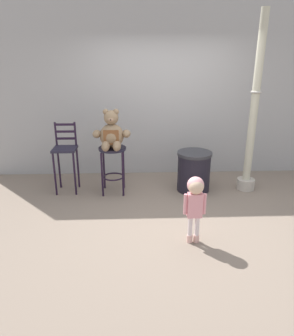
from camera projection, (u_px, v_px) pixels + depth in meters
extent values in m
plane|color=#7E6D5E|center=(169.00, 213.00, 4.53)|extent=(24.00, 24.00, 0.00)
cube|color=#9C9A9A|center=(161.00, 91.00, 5.72)|extent=(6.61, 0.30, 3.06)
cylinder|color=#201D2D|center=(112.00, 149.00, 4.99)|extent=(0.44, 0.44, 0.04)
cylinder|color=black|center=(102.00, 175.00, 4.96)|extent=(0.03, 0.03, 0.73)
cylinder|color=black|center=(123.00, 175.00, 4.97)|extent=(0.03, 0.03, 0.73)
cylinder|color=black|center=(104.00, 168.00, 5.27)|extent=(0.03, 0.03, 0.73)
cylinder|color=black|center=(124.00, 168.00, 5.28)|extent=(0.03, 0.03, 0.73)
torus|color=black|center=(113.00, 177.00, 5.15)|extent=(0.35, 0.35, 0.02)
sphere|color=#866C4F|center=(112.00, 136.00, 4.92)|extent=(0.38, 0.38, 0.38)
cube|color=brown|center=(111.00, 138.00, 4.77)|extent=(0.23, 0.03, 0.23)
sphere|color=#866C4F|center=(111.00, 118.00, 4.82)|extent=(0.23, 0.23, 0.23)
ellipsoid|color=#947359|center=(111.00, 120.00, 4.74)|extent=(0.09, 0.07, 0.07)
sphere|color=black|center=(111.00, 120.00, 4.71)|extent=(0.03, 0.03, 0.03)
sphere|color=#866C4F|center=(106.00, 112.00, 4.79)|extent=(0.09, 0.09, 0.09)
sphere|color=#866C4F|center=(116.00, 112.00, 4.79)|extent=(0.09, 0.09, 0.09)
ellipsoid|color=#866C4F|center=(97.00, 134.00, 4.87)|extent=(0.13, 0.21, 0.12)
ellipsoid|color=#866C4F|center=(126.00, 134.00, 4.89)|extent=(0.13, 0.21, 0.12)
ellipsoid|color=#866C4F|center=(106.00, 146.00, 4.78)|extent=(0.13, 0.32, 0.15)
ellipsoid|color=#866C4F|center=(117.00, 146.00, 4.79)|extent=(0.13, 0.32, 0.15)
cylinder|color=#E0A9A0|center=(190.00, 238.00, 3.82)|extent=(0.07, 0.07, 0.10)
cylinder|color=silver|center=(190.00, 226.00, 3.76)|extent=(0.05, 0.05, 0.25)
cylinder|color=#E0A9A0|center=(196.00, 238.00, 3.82)|extent=(0.07, 0.07, 0.10)
cylinder|color=silver|center=(197.00, 226.00, 3.77)|extent=(0.05, 0.05, 0.25)
cube|color=pink|center=(195.00, 205.00, 3.67)|extent=(0.17, 0.10, 0.30)
cylinder|color=pink|center=(185.00, 204.00, 3.66)|extent=(0.04, 0.04, 0.25)
cylinder|color=pink|center=(204.00, 204.00, 3.67)|extent=(0.04, 0.04, 0.25)
sphere|color=#D8B293|center=(196.00, 187.00, 3.59)|extent=(0.18, 0.18, 0.18)
sphere|color=pink|center=(196.00, 185.00, 3.61)|extent=(0.20, 0.20, 0.20)
cylinder|color=black|center=(194.00, 173.00, 5.21)|extent=(0.53, 0.53, 0.61)
cylinder|color=#2D2D33|center=(195.00, 154.00, 5.10)|extent=(0.57, 0.57, 0.05)
cylinder|color=#AFA598|center=(245.00, 184.00, 5.32)|extent=(0.29, 0.29, 0.18)
cylinder|color=#B5B199|center=(255.00, 101.00, 4.85)|extent=(0.12, 0.12, 2.60)
torus|color=#ADA89E|center=(256.00, 92.00, 4.81)|extent=(0.17, 0.17, 0.04)
cube|color=#201D2D|center=(65.00, 149.00, 5.03)|extent=(0.37, 0.37, 0.03)
cylinder|color=black|center=(55.00, 174.00, 5.00)|extent=(0.03, 0.03, 0.71)
cylinder|color=black|center=(75.00, 174.00, 5.01)|extent=(0.03, 0.03, 0.71)
cylinder|color=black|center=(59.00, 168.00, 5.30)|extent=(0.03, 0.03, 0.71)
cylinder|color=black|center=(78.00, 168.00, 5.31)|extent=(0.03, 0.03, 0.71)
cylinder|color=black|center=(56.00, 134.00, 5.10)|extent=(0.03, 0.03, 0.38)
cylinder|color=black|center=(75.00, 134.00, 5.11)|extent=(0.03, 0.03, 0.38)
cube|color=black|center=(66.00, 138.00, 5.13)|extent=(0.31, 0.02, 0.04)
cube|color=black|center=(65.00, 132.00, 5.09)|extent=(0.31, 0.02, 0.04)
cube|color=black|center=(65.00, 125.00, 5.05)|extent=(0.31, 0.02, 0.04)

